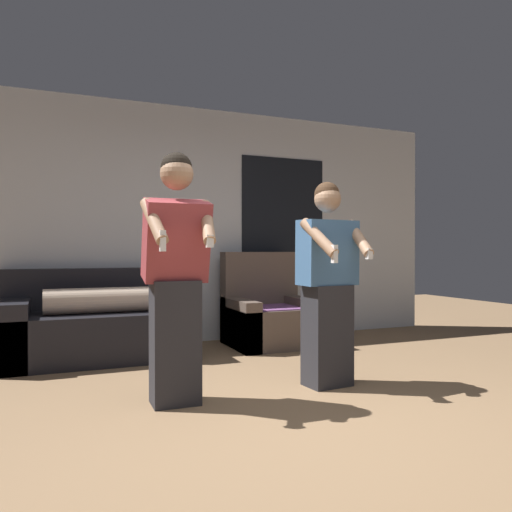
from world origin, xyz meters
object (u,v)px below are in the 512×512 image
armchair (268,316)px  person_left (176,277)px  person_right (328,284)px  couch (96,326)px

armchair → person_left: size_ratio=0.61×
armchair → person_right: 1.80m
armchair → person_right: (-0.26, -1.72, 0.46)m
couch → person_right: size_ratio=1.09×
person_left → person_right: size_ratio=1.08×
armchair → person_left: person_left is taller
person_left → couch: bearing=102.1°
person_left → armchair: bearing=50.1°
person_right → armchair: bearing=81.5°
person_left → person_right: (1.20, 0.03, -0.08)m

